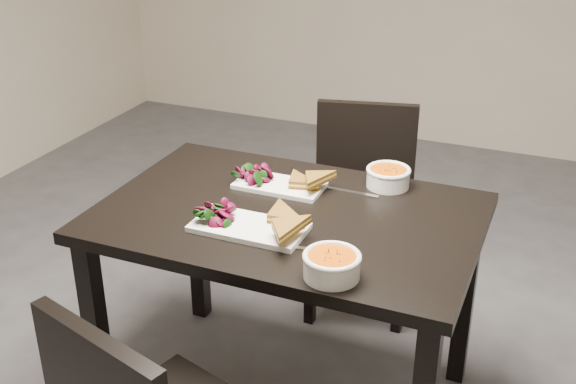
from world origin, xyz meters
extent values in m
plane|color=#47474C|center=(0.00, 0.00, 0.00)|extent=(5.00, 5.00, 0.00)
cube|color=black|center=(-0.15, -0.22, 0.73)|extent=(1.20, 0.80, 0.04)
cube|color=black|center=(-0.69, -0.56, 0.35)|extent=(0.06, 0.06, 0.71)
cube|color=black|center=(-0.69, 0.12, 0.35)|extent=(0.06, 0.06, 0.71)
cube|color=black|center=(0.39, 0.12, 0.35)|extent=(0.06, 0.06, 0.71)
cube|color=black|center=(-0.11, 0.45, 0.43)|extent=(0.50, 0.50, 0.04)
cube|color=black|center=(-0.24, 0.24, 0.21)|extent=(0.05, 0.05, 0.41)
cube|color=black|center=(0.11, 0.32, 0.21)|extent=(0.05, 0.05, 0.41)
cube|color=black|center=(-0.33, 0.59, 0.21)|extent=(0.05, 0.05, 0.41)
cube|color=black|center=(0.03, 0.67, 0.21)|extent=(0.05, 0.05, 0.41)
cube|color=black|center=(-0.15, 0.64, 0.65)|extent=(0.42, 0.13, 0.40)
cube|color=white|center=(-0.22, -0.38, 0.76)|extent=(0.35, 0.17, 0.02)
cylinder|color=white|center=(0.10, -0.53, 0.78)|extent=(0.15, 0.15, 0.06)
cylinder|color=#C85D09|center=(0.10, -0.53, 0.81)|extent=(0.13, 0.13, 0.02)
torus|color=white|center=(0.10, -0.53, 0.81)|extent=(0.16, 0.16, 0.02)
cube|color=silver|center=(0.01, -0.42, 0.75)|extent=(0.18, 0.04, 0.00)
cube|color=white|center=(-0.25, -0.06, 0.76)|extent=(0.30, 0.15, 0.01)
cylinder|color=white|center=(0.09, 0.09, 0.78)|extent=(0.15, 0.15, 0.06)
cylinder|color=#C85D09|center=(0.09, 0.09, 0.80)|extent=(0.13, 0.13, 0.02)
torus|color=white|center=(0.09, 0.09, 0.81)|extent=(0.15, 0.15, 0.01)
cube|color=silver|center=(-0.01, 0.00, 0.75)|extent=(0.18, 0.02, 0.00)
camera|label=1|loc=(0.63, -2.09, 1.78)|focal=44.72mm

